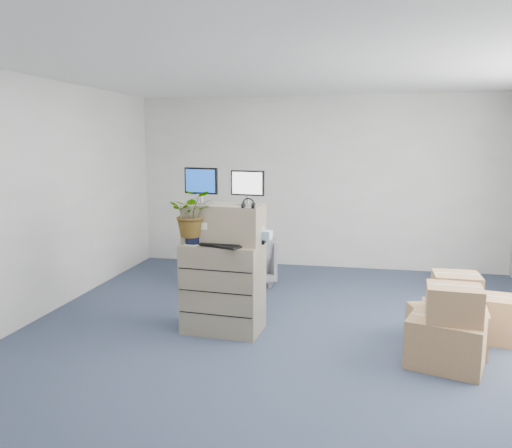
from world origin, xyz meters
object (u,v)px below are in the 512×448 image
object	(u,v)px
water_bottle	(230,233)
monitor_left	(201,184)
monitor_right	(248,186)
keyboard	(220,245)
potted_plant	(193,219)
office_chair	(241,256)
filing_cabinet_lower	(223,287)

from	to	relation	value
water_bottle	monitor_left	bearing A→B (deg)	173.41
monitor_right	keyboard	world-z (taller)	monitor_right
water_bottle	potted_plant	distance (m)	0.42
keyboard	potted_plant	world-z (taller)	potted_plant
office_chair	monitor_right	bearing A→B (deg)	72.15
filing_cabinet_lower	keyboard	distance (m)	0.52
filing_cabinet_lower	office_chair	distance (m)	1.83
potted_plant	office_chair	distance (m)	2.11
filing_cabinet_lower	water_bottle	xyz separation A→B (m)	(0.08, 0.01, 0.60)
keyboard	filing_cabinet_lower	bearing A→B (deg)	118.54
potted_plant	keyboard	bearing A→B (deg)	-4.87
monitor_right	potted_plant	size ratio (longest dim) A/B	0.62
monitor_right	office_chair	size ratio (longest dim) A/B	0.45
monitor_left	monitor_right	xyz separation A→B (m)	(0.51, -0.01, -0.01)
monitor_right	keyboard	size ratio (longest dim) A/B	0.76
keyboard	monitor_left	bearing A→B (deg)	167.08
monitor_left	office_chair	xyz separation A→B (m)	(0.02, 1.77, -1.20)
filing_cabinet_lower	monitor_right	xyz separation A→B (m)	(0.27, 0.04, 1.11)
monitor_left	office_chair	size ratio (longest dim) A/B	0.47
filing_cabinet_lower	potted_plant	world-z (taller)	potted_plant
monitor_right	water_bottle	xyz separation A→B (m)	(-0.19, -0.03, -0.51)
monitor_right	water_bottle	distance (m)	0.54
monitor_left	water_bottle	distance (m)	0.61
office_chair	water_bottle	bearing A→B (deg)	66.14
filing_cabinet_lower	office_chair	bearing A→B (deg)	101.65
office_chair	potted_plant	bearing A→B (deg)	54.69
monitor_left	filing_cabinet_lower	bearing A→B (deg)	2.17
monitor_right	potted_plant	distance (m)	0.68
office_chair	filing_cabinet_lower	bearing A→B (deg)	63.75
monitor_left	keyboard	distance (m)	0.70
monitor_left	monitor_right	bearing A→B (deg)	11.69
filing_cabinet_lower	office_chair	xyz separation A→B (m)	(-0.23, 1.82, -0.08)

